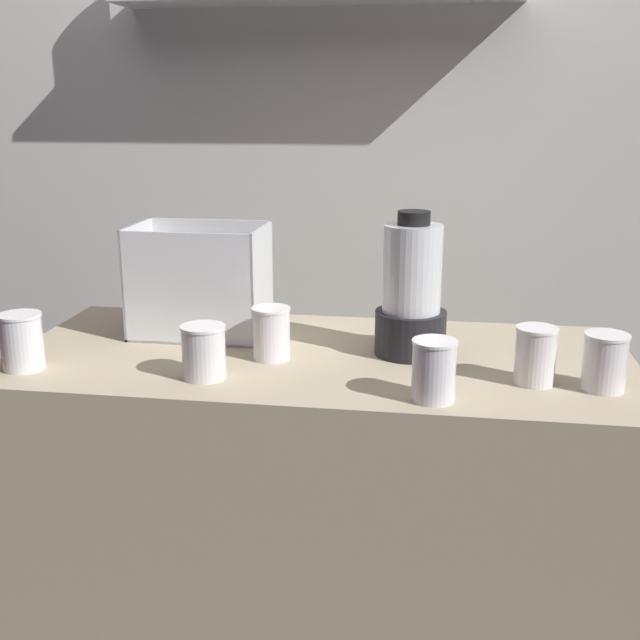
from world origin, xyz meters
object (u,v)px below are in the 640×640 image
Objects in this scene: juice_cup_pomegranate_far_left at (22,345)px; juice_cup_mango_far_right at (535,359)px; juice_cup_beet_rightmost at (605,364)px; juice_cup_carrot_right at (434,375)px; carrot_display_bin at (201,300)px; juice_cup_pomegranate_left at (204,354)px; blender_pitcher at (411,296)px; juice_cup_carrot_middle at (271,336)px.

juice_cup_pomegranate_far_left reaches higher than juice_cup_mango_far_right.
juice_cup_carrot_right is at bearing -161.92° from juice_cup_beet_rightmost.
carrot_display_bin is 0.44m from juice_cup_pomegranate_far_left.
juice_cup_carrot_right is 0.24m from juice_cup_mango_far_right.
juice_cup_carrot_right is 0.35m from juice_cup_beet_rightmost.
juice_cup_pomegranate_far_left is (-0.30, -0.32, -0.03)m from carrot_display_bin.
juice_cup_mango_far_right is at bearing -17.27° from carrot_display_bin.
juice_cup_pomegranate_left is 0.93× the size of juice_cup_carrot_right.
juice_cup_carrot_right is (0.06, -0.28, -0.08)m from blender_pitcher.
juice_cup_carrot_middle is (0.51, 0.15, -0.00)m from juice_cup_pomegranate_far_left.
carrot_display_bin is 0.68m from juice_cup_carrot_right.
juice_cup_carrot_middle is 0.98× the size of juice_cup_carrot_right.
juice_cup_beet_rightmost is (1.20, 0.06, 0.00)m from juice_cup_pomegranate_far_left.
carrot_display_bin is 2.70× the size of juice_cup_carrot_middle.
carrot_display_bin is 2.75× the size of juice_cup_beet_rightmost.
juice_cup_carrot_middle is at bearing 16.30° from juice_cup_pomegranate_far_left.
blender_pitcher reaches higher than juice_cup_mango_far_right.
juice_cup_carrot_right is 1.04× the size of juice_cup_beet_rightmost.
juice_cup_pomegranate_far_left is 0.87m from juice_cup_carrot_right.
juice_cup_mango_far_right is 1.03× the size of juice_cup_beet_rightmost.
blender_pitcher is 2.70× the size of juice_cup_carrot_right.
juice_cup_pomegranate_left is at bearing -176.09° from juice_cup_beet_rightmost.
juice_cup_pomegranate_far_left is at bearing -179.04° from juice_cup_pomegranate_left.
juice_cup_carrot_middle is at bearing 52.04° from juice_cup_pomegranate_left.
juice_cup_carrot_right is at bearing -3.11° from juice_cup_pomegranate_far_left.
blender_pitcher is 0.48m from juice_cup_pomegranate_left.
carrot_display_bin reaches higher than juice_cup_mango_far_right.
juice_cup_beet_rightmost is at bearing -15.83° from carrot_display_bin.
juice_cup_mango_far_right is at bearing -30.91° from blender_pitcher.
juice_cup_pomegranate_left is at bearing -173.96° from juice_cup_mango_far_right.
juice_cup_pomegranate_far_left is 1.04× the size of juice_cup_carrot_middle.
juice_cup_carrot_middle is 1.02× the size of juice_cup_beet_rightmost.
carrot_display_bin is 2.68× the size of juice_cup_mango_far_right.
juice_cup_pomegranate_left is 0.95× the size of juice_cup_mango_far_right.
blender_pitcher reaches higher than juice_cup_carrot_right.
juice_cup_beet_rightmost is at bearing 3.91° from juice_cup_pomegranate_left.
juice_cup_mango_far_right is (0.56, -0.07, -0.00)m from juice_cup_carrot_middle.
juice_cup_carrot_middle is 0.57m from juice_cup_mango_far_right.
juice_cup_carrot_middle is at bearing 151.38° from juice_cup_carrot_right.
carrot_display_bin reaches higher than juice_cup_pomegranate_far_left.
carrot_display_bin is at bearing 141.39° from juice_cup_carrot_middle.
juice_cup_beet_rightmost is at bearing -7.19° from juice_cup_carrot_middle.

